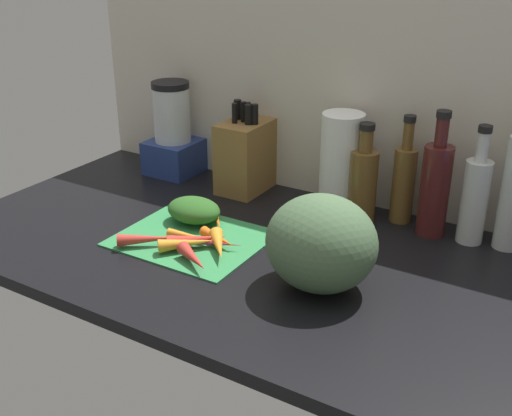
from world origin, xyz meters
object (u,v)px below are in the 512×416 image
Objects in this scene: knife_block at (245,155)px; carrot_5 at (197,239)px; carrot_8 at (218,238)px; bottle_0 at (363,182)px; bottle_1 at (404,181)px; carrot_1 at (193,258)px; carrot_4 at (217,218)px; paper_towel_roll at (341,163)px; winter_squash at (321,243)px; carrot_0 at (148,239)px; carrot_7 at (187,243)px; blender_appliance at (173,134)px; carrot_2 at (192,237)px; bottle_2 at (435,187)px; carrot_3 at (219,245)px; cutting_board at (192,238)px; carrot_6 at (206,243)px; bottle_3 at (475,198)px.

carrot_5 is at bearing -75.35° from knife_block.
carrot_8 is 39.72cm from bottle_0.
carrot_8 is at bearing -131.23° from bottle_1.
carrot_1 is 0.84× the size of carrot_4.
paper_towel_roll is (15.65, 33.75, 11.11)cm from carrot_8.
winter_squash is at bearing -1.00° from carrot_5.
carrot_7 reaches higher than carrot_0.
blender_appliance reaches higher than paper_towel_roll.
winter_squash is 39.94cm from paper_towel_roll.
carrot_1 reaches higher than carrot_4.
carrot_7 is (-0.70, -2.78, 0.02)cm from carrot_5.
carrot_7 is 0.58× the size of winter_squash.
carrot_8 is (5.88, 2.18, 0.25)cm from carrot_2.
carrot_1 is 11.29cm from carrot_8.
carrot_1 is 9.13cm from carrot_5.
carrot_1 is at bearing -43.01° from carrot_7.
bottle_2 is at bearing 40.95° from carrot_7.
winter_squash is at bearing -71.34° from paper_towel_roll.
paper_towel_roll is 1.03× the size of bottle_0.
bottle_2 is (54.07, 41.83, 9.99)cm from carrot_0.
winter_squash is (41.89, 5.11, 7.83)cm from carrot_0.
carrot_0 is at bearing -124.24° from paper_towel_roll.
blender_appliance is (-39.31, 33.90, 9.96)cm from carrot_8.
bottle_2 reaches higher than carrot_2.
carrot_3 is at bearing 19.27° from carrot_0.
carrot_3 is at bearing -126.34° from bottle_1.
carrot_8 is at bearing 172.03° from winter_squash.
carrot_8 is 0.41× the size of bottle_0.
carrot_5 reaches higher than carrot_4.
knife_block reaches higher than carrot_7.
carrot_7 is 7.54cm from carrot_8.
cutting_board is 6.99cm from carrot_7.
carrot_5 is 38.82cm from knife_block.
bottle_1 is (16.11, 2.49, -2.37)cm from paper_towel_roll.
winter_squash reaches higher than carrot_6.
carrot_1 is 0.40× the size of bottle_3.
carrot_5 is at bearing -165.91° from carrot_6.
bottle_1 is at bearing 42.94° from cutting_board.
bottle_0 reaches higher than carrot_4.
carrot_8 is at bearing 95.63° from carrot_1.
paper_towel_roll is 0.95× the size of bottle_1.
bottle_3 is at bearing 30.54° from cutting_board.
carrot_8 is (13.50, 9.08, -0.20)cm from carrot_0.
carrot_3 is (1.44, 7.77, 0.12)cm from carrot_1.
carrot_3 reaches higher than carrot_0.
carrot_6 is (12.16, 6.23, -0.43)cm from carrot_0.
blender_appliance is 89.18cm from bottle_3.
carrot_0 is 0.46× the size of bottle_2.
carrot_1 is at bearing -84.37° from carrot_8.
bottle_2 is at bearing 71.65° from winter_squash.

